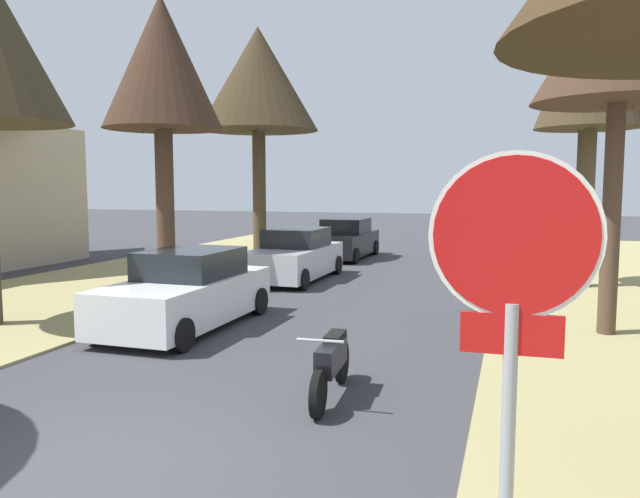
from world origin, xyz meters
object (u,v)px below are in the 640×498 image
at_px(parked_sedan_white, 187,292).
at_px(street_tree_left_mid_b, 162,66).
at_px(parked_sedan_silver, 295,256).
at_px(street_tree_right_mid_a, 620,33).
at_px(street_tree_left_far, 258,81).
at_px(parked_sedan_black, 345,240).
at_px(stop_sign_far, 528,208).
at_px(parked_motorcycle, 331,363).
at_px(street_tree_right_mid_b, 591,60).
at_px(stop_sign_near, 512,324).

bearing_deg(parked_sedan_white, street_tree_left_mid_b, 125.78).
bearing_deg(street_tree_left_mid_b, parked_sedan_silver, 35.45).
distance_m(street_tree_left_mid_b, parked_sedan_silver, 6.66).
distance_m(street_tree_right_mid_a, street_tree_left_far, 14.93).
xyz_separation_m(street_tree_left_far, parked_sedan_black, (3.14, 1.24, -6.18)).
xyz_separation_m(street_tree_left_far, parked_sedan_silver, (3.21, -4.78, -6.18)).
bearing_deg(parked_sedan_black, stop_sign_far, -26.38).
height_order(street_tree_right_mid_a, street_tree_left_far, street_tree_left_far).
relative_size(street_tree_right_mid_a, parked_sedan_black, 1.58).
bearing_deg(parked_sedan_white, parked_sedan_silver, 90.83).
height_order(parked_sedan_silver, parked_motorcycle, parked_sedan_silver).
xyz_separation_m(parked_sedan_white, parked_sedan_silver, (-0.10, 6.66, 0.00)).
bearing_deg(stop_sign_far, parked_sedan_silver, -158.65).
relative_size(parked_sedan_silver, parked_motorcycle, 2.15).
distance_m(stop_sign_far, parked_sedan_white, 11.53).
distance_m(street_tree_right_mid_b, parked_sedan_silver, 9.97).
distance_m(parked_sedan_white, parked_motorcycle, 5.08).
bearing_deg(street_tree_left_far, parked_sedan_white, -73.90).
xyz_separation_m(stop_sign_far, parked_sedan_white, (-6.66, -9.30, -1.47)).
xyz_separation_m(stop_sign_far, street_tree_right_mid_b, (1.47, -1.61, 4.07)).
bearing_deg(parked_motorcycle, parked_sedan_silver, 112.61).
relative_size(stop_sign_near, parked_sedan_black, 0.67).
xyz_separation_m(street_tree_left_mid_b, parked_motorcycle, (7.19, -7.59, -5.70)).
bearing_deg(street_tree_right_mid_b, stop_sign_far, 132.28).
xyz_separation_m(street_tree_right_mid_b, parked_sedan_white, (-8.12, -7.69, -5.54)).
distance_m(stop_sign_far, street_tree_left_far, 11.22).
height_order(street_tree_right_mid_b, parked_sedan_silver, street_tree_right_mid_b).
relative_size(street_tree_right_mid_b, parked_motorcycle, 4.06).
bearing_deg(street_tree_right_mid_a, street_tree_left_far, 139.56).
bearing_deg(street_tree_right_mid_b, stop_sign_near, -96.74).
height_order(street_tree_left_mid_b, street_tree_left_far, street_tree_left_far).
distance_m(street_tree_right_mid_a, parked_sedan_black, 14.48).
height_order(stop_sign_far, parked_sedan_black, stop_sign_far).
xyz_separation_m(street_tree_right_mid_a, street_tree_right_mid_b, (0.11, 5.90, 0.62)).
xyz_separation_m(stop_sign_near, parked_motorcycle, (-2.30, 4.72, -1.72)).
xyz_separation_m(street_tree_right_mid_a, street_tree_left_mid_b, (-11.22, 2.66, 0.53)).
height_order(street_tree_right_mid_b, street_tree_left_far, street_tree_left_far).
height_order(street_tree_left_mid_b, parked_sedan_black, street_tree_left_mid_b).
bearing_deg(street_tree_right_mid_a, parked_motorcycle, -129.28).
height_order(street_tree_right_mid_a, street_tree_left_mid_b, street_tree_left_mid_b).
height_order(street_tree_right_mid_a, parked_sedan_white, street_tree_right_mid_a).
height_order(street_tree_right_mid_b, street_tree_left_mid_b, street_tree_right_mid_b).
relative_size(street_tree_left_far, parked_motorcycle, 4.33).
height_order(stop_sign_far, street_tree_left_mid_b, street_tree_left_mid_b).
bearing_deg(street_tree_left_mid_b, street_tree_right_mid_a, -13.33).
xyz_separation_m(street_tree_right_mid_a, street_tree_left_far, (-11.32, 9.65, 1.25)).
bearing_deg(parked_sedan_black, stop_sign_near, -72.59).
height_order(parked_sedan_white, parked_sedan_black, same).
xyz_separation_m(stop_sign_near, stop_sign_far, (0.37, 17.16, -0.01)).
distance_m(street_tree_right_mid_b, parked_sedan_black, 11.15).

